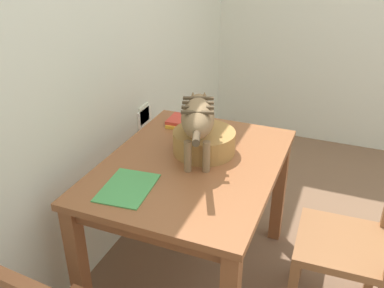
% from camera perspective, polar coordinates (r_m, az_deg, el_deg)
% --- Properties ---
extents(wall_rear, '(4.56, 0.11, 2.50)m').
position_cam_1_polar(wall_rear, '(2.23, -14.06, 12.84)').
color(wall_rear, silver).
rests_on(wall_rear, ground_plane).
extents(dining_table, '(1.11, 0.84, 0.74)m').
position_cam_1_polar(dining_table, '(2.14, 0.00, -4.67)').
color(dining_table, '#965733').
rests_on(dining_table, ground_plane).
extents(cat, '(0.59, 0.27, 0.31)m').
position_cam_1_polar(cat, '(2.05, 0.80, 3.58)').
color(cat, '#8B6C4A').
rests_on(cat, dining_table).
extents(saucer_bowl, '(0.18, 0.18, 0.03)m').
position_cam_1_polar(saucer_bowl, '(2.30, 0.88, 0.93)').
color(saucer_bowl, '#4B9D56').
rests_on(saucer_bowl, dining_table).
extents(coffee_mug, '(0.14, 0.09, 0.09)m').
position_cam_1_polar(coffee_mug, '(2.28, 0.93, 2.43)').
color(coffee_mug, white).
rests_on(coffee_mug, saucer_bowl).
extents(magazine, '(0.31, 0.24, 0.01)m').
position_cam_1_polar(magazine, '(1.91, -8.72, -5.85)').
color(magazine, '#4BA555').
rests_on(magazine, dining_table).
extents(book_stack, '(0.17, 0.13, 0.04)m').
position_cam_1_polar(book_stack, '(2.49, -1.78, 3.11)').
color(book_stack, yellow).
rests_on(book_stack, dining_table).
extents(wicker_basket, '(0.32, 0.32, 0.12)m').
position_cam_1_polar(wicker_basket, '(2.16, 1.65, 0.35)').
color(wicker_basket, '#AA7C40').
rests_on(wicker_basket, dining_table).
extents(wooden_chair_near, '(0.44, 0.44, 0.93)m').
position_cam_1_polar(wooden_chair_near, '(2.17, 20.83, -12.33)').
color(wooden_chair_near, '#935E38').
rests_on(wooden_chair_near, ground_plane).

